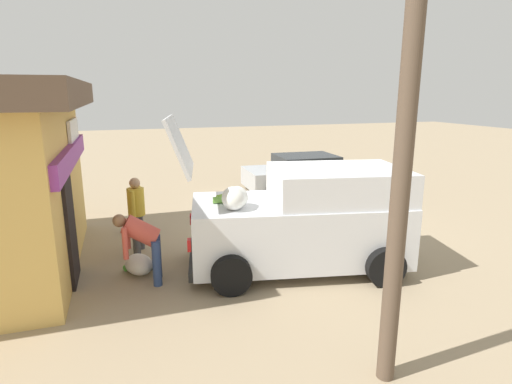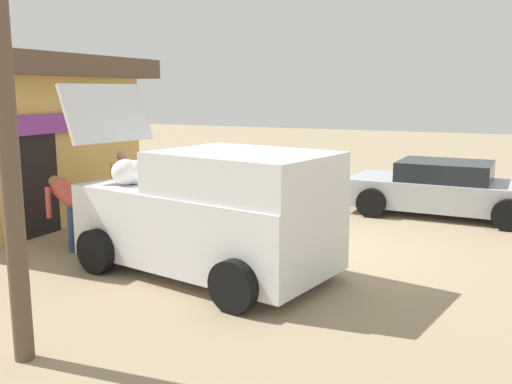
% 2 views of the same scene
% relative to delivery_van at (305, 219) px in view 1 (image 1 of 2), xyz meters
% --- Properties ---
extents(ground_plane, '(60.00, 60.00, 0.00)m').
position_rel_delivery_van_xyz_m(ground_plane, '(1.96, -0.66, -0.95)').
color(ground_plane, '#9E896B').
extents(delivery_van, '(2.79, 4.52, 2.85)m').
position_rel_delivery_van_xyz_m(delivery_van, '(0.00, 0.00, 0.00)').
color(delivery_van, silver).
rests_on(delivery_van, ground_plane).
extents(parked_sedan, '(2.25, 4.09, 1.20)m').
position_rel_delivery_van_xyz_m(parked_sedan, '(5.76, -2.67, -0.37)').
color(parked_sedan, '#B2B7BC').
rests_on(parked_sedan, ground_plane).
extents(vendor_standing, '(0.55, 0.42, 1.57)m').
position_rel_delivery_van_xyz_m(vendor_standing, '(1.73, 2.97, -0.04)').
color(vendor_standing, '#4C4C51').
rests_on(vendor_standing, ground_plane).
extents(customer_bending, '(0.58, 0.79, 1.26)m').
position_rel_delivery_van_xyz_m(customer_bending, '(0.21, 2.94, -0.15)').
color(customer_bending, navy).
rests_on(customer_bending, ground_plane).
extents(unloaded_banana_pile, '(0.75, 0.76, 0.38)m').
position_rel_delivery_van_xyz_m(unloaded_banana_pile, '(0.61, 3.01, -0.77)').
color(unloaded_banana_pile, silver).
rests_on(unloaded_banana_pile, ground_plane).
extents(paint_bucket, '(0.30, 0.30, 0.32)m').
position_rel_delivery_van_xyz_m(paint_bucket, '(3.00, 3.04, -0.79)').
color(paint_bucket, blue).
rests_on(paint_bucket, ground_plane).
extents(utility_pole, '(0.20, 0.20, 4.92)m').
position_rel_delivery_van_xyz_m(utility_pole, '(-3.21, 0.42, 1.51)').
color(utility_pole, brown).
rests_on(utility_pole, ground_plane).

